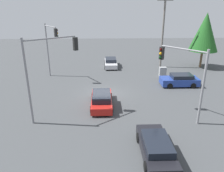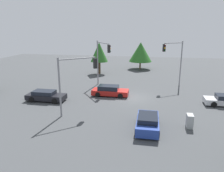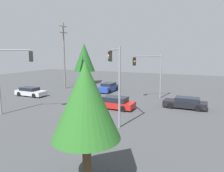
{
  "view_description": "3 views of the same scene",
  "coord_description": "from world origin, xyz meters",
  "px_view_note": "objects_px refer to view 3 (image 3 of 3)",
  "views": [
    {
      "loc": [
        -0.04,
        -21.17,
        8.85
      ],
      "look_at": [
        0.66,
        -2.7,
        1.92
      ],
      "focal_mm": 35.0,
      "sensor_mm": 36.0,
      "label": 1
    },
    {
      "loc": [
        26.33,
        2.29,
        8.64
      ],
      "look_at": [
        0.81,
        -2.33,
        1.61
      ],
      "focal_mm": 35.0,
      "sensor_mm": 36.0,
      "label": 2
    },
    {
      "loc": [
        -21.92,
        -12.51,
        6.35
      ],
      "look_at": [
        -0.7,
        -2.75,
        2.59
      ],
      "focal_mm": 35.0,
      "sensor_mm": 36.0,
      "label": 3
    }
  ],
  "objects_px": {
    "traffic_signal_aux": "(150,68)",
    "traffic_signal_cross": "(11,70)",
    "electrical_cabinet": "(85,87)",
    "sedan_red": "(114,103)",
    "sedan_silver": "(31,92)",
    "sedan_dark": "(185,103)",
    "sedan_blue": "(108,87)",
    "traffic_signal_main": "(115,71)"
  },
  "relations": [
    {
      "from": "sedan_silver",
      "to": "sedan_dark",
      "type": "bearing_deg",
      "value": 95.77
    },
    {
      "from": "sedan_silver",
      "to": "traffic_signal_cross",
      "type": "bearing_deg",
      "value": 34.96
    },
    {
      "from": "sedan_dark",
      "to": "sedan_blue",
      "type": "bearing_deg",
      "value": 65.66
    },
    {
      "from": "traffic_signal_aux",
      "to": "sedan_dark",
      "type": "bearing_deg",
      "value": 107.32
    },
    {
      "from": "traffic_signal_main",
      "to": "traffic_signal_cross",
      "type": "height_order",
      "value": "traffic_signal_main"
    },
    {
      "from": "sedan_blue",
      "to": "sedan_silver",
      "type": "bearing_deg",
      "value": 41.73
    },
    {
      "from": "traffic_signal_aux",
      "to": "electrical_cabinet",
      "type": "height_order",
      "value": "traffic_signal_aux"
    },
    {
      "from": "traffic_signal_main",
      "to": "traffic_signal_cross",
      "type": "bearing_deg",
      "value": 65.98
    },
    {
      "from": "sedan_dark",
      "to": "traffic_signal_aux",
      "type": "bearing_deg",
      "value": 57.85
    },
    {
      "from": "traffic_signal_cross",
      "to": "traffic_signal_aux",
      "type": "height_order",
      "value": "traffic_signal_cross"
    },
    {
      "from": "sedan_red",
      "to": "electrical_cabinet",
      "type": "xyz_separation_m",
      "value": [
        7.91,
        8.71,
        -0.04
      ]
    },
    {
      "from": "sedan_red",
      "to": "traffic_signal_aux",
      "type": "bearing_deg",
      "value": -18.96
    },
    {
      "from": "sedan_red",
      "to": "traffic_signal_aux",
      "type": "distance_m",
      "value": 7.7
    },
    {
      "from": "traffic_signal_aux",
      "to": "sedan_red",
      "type": "bearing_deg",
      "value": 30.52
    },
    {
      "from": "traffic_signal_cross",
      "to": "traffic_signal_aux",
      "type": "relative_size",
      "value": 1.13
    },
    {
      "from": "sedan_silver",
      "to": "traffic_signal_main",
      "type": "bearing_deg",
      "value": 70.97
    },
    {
      "from": "traffic_signal_cross",
      "to": "sedan_red",
      "type": "bearing_deg",
      "value": 2.36
    },
    {
      "from": "sedan_silver",
      "to": "traffic_signal_cross",
      "type": "xyz_separation_m",
      "value": [
        -7.45,
        -5.21,
        3.92
      ]
    },
    {
      "from": "sedan_silver",
      "to": "sedan_blue",
      "type": "distance_m",
      "value": 11.51
    },
    {
      "from": "sedan_red",
      "to": "traffic_signal_cross",
      "type": "distance_m",
      "value": 11.15
    },
    {
      "from": "sedan_dark",
      "to": "sedan_red",
      "type": "height_order",
      "value": "sedan_red"
    },
    {
      "from": "sedan_red",
      "to": "sedan_dark",
      "type": "bearing_deg",
      "value": -64.84
    },
    {
      "from": "sedan_dark",
      "to": "traffic_signal_aux",
      "type": "height_order",
      "value": "traffic_signal_aux"
    },
    {
      "from": "sedan_dark",
      "to": "sedan_blue",
      "type": "xyz_separation_m",
      "value": [
        5.55,
        12.28,
        0.05
      ]
    },
    {
      "from": "sedan_red",
      "to": "traffic_signal_aux",
      "type": "relative_size",
      "value": 0.79
    },
    {
      "from": "traffic_signal_aux",
      "to": "sedan_blue",
      "type": "bearing_deg",
      "value": -58.89
    },
    {
      "from": "sedan_dark",
      "to": "traffic_signal_main",
      "type": "xyz_separation_m",
      "value": [
        -7.48,
        5.28,
        4.0
      ]
    },
    {
      "from": "sedan_blue",
      "to": "electrical_cabinet",
      "type": "xyz_separation_m",
      "value": [
        -1.04,
        3.65,
        -0.06
      ]
    },
    {
      "from": "traffic_signal_aux",
      "to": "traffic_signal_cross",
      "type": "bearing_deg",
      "value": 9.4
    },
    {
      "from": "sedan_dark",
      "to": "traffic_signal_main",
      "type": "relative_size",
      "value": 0.69
    },
    {
      "from": "electrical_cabinet",
      "to": "sedan_silver",
      "type": "bearing_deg",
      "value": 143.29
    },
    {
      "from": "sedan_blue",
      "to": "traffic_signal_main",
      "type": "height_order",
      "value": "traffic_signal_main"
    },
    {
      "from": "sedan_silver",
      "to": "electrical_cabinet",
      "type": "height_order",
      "value": "sedan_silver"
    },
    {
      "from": "sedan_silver",
      "to": "electrical_cabinet",
      "type": "distance_m",
      "value": 8.26
    },
    {
      "from": "sedan_red",
      "to": "traffic_signal_main",
      "type": "bearing_deg",
      "value": -154.62
    },
    {
      "from": "sedan_dark",
      "to": "traffic_signal_aux",
      "type": "xyz_separation_m",
      "value": [
        3.13,
        4.98,
        3.45
      ]
    },
    {
      "from": "sedan_blue",
      "to": "sedan_red",
      "type": "bearing_deg",
      "value": 119.5
    },
    {
      "from": "traffic_signal_cross",
      "to": "electrical_cabinet",
      "type": "xyz_separation_m",
      "value": [
        14.08,
        0.27,
        -3.92
      ]
    },
    {
      "from": "sedan_silver",
      "to": "sedan_blue",
      "type": "xyz_separation_m",
      "value": [
        7.66,
        -8.59,
        0.06
      ]
    },
    {
      "from": "traffic_signal_cross",
      "to": "sedan_blue",
      "type": "bearing_deg",
      "value": 43.59
    },
    {
      "from": "sedan_blue",
      "to": "traffic_signal_main",
      "type": "relative_size",
      "value": 0.63
    },
    {
      "from": "sedan_dark",
      "to": "traffic_signal_main",
      "type": "bearing_deg",
      "value": 144.81
    }
  ]
}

